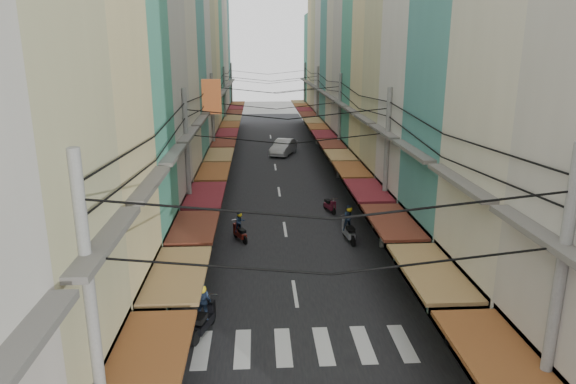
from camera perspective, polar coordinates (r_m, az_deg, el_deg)
name	(u,v)px	position (r m, az deg, el deg)	size (l,w,h in m)	color
ground	(292,274)	(23.85, 0.44, -9.08)	(160.00, 160.00, 0.00)	slate
road	(276,173)	(42.82, -1.33, 2.18)	(10.00, 80.00, 0.02)	black
sidewalk_left	(198,173)	(43.08, -10.01, 2.05)	(3.00, 80.00, 0.06)	gray
sidewalk_right	(353,171)	(43.52, 7.26, 2.30)	(3.00, 80.00, 0.06)	gray
crosswalk	(303,346)	(18.57, 1.71, -16.75)	(7.55, 2.40, 0.01)	silver
building_row_left	(166,52)	(38.72, -13.44, 14.94)	(7.80, 67.67, 23.70)	beige
building_row_right	(386,57)	(39.20, 10.81, 14.55)	(7.80, 68.98, 22.59)	#439479
utility_poles	(278,98)	(36.81, -1.11, 10.36)	(10.20, 66.13, 8.20)	gray
white_car	(283,155)	(50.21, -0.50, 4.18)	(5.25, 2.06, 1.85)	silver
bicycle	(451,301)	(22.51, 17.67, -11.45)	(0.59, 1.57, 1.08)	black
moving_scooters	(284,251)	(24.90, -0.43, -6.54)	(7.41, 15.90, 2.00)	black
parked_scooters	(389,298)	(21.09, 11.17, -11.49)	(12.63, 11.33, 0.99)	black
pedestrians	(194,242)	(25.02, -10.40, -5.53)	(13.47, 21.64, 2.24)	#251E28
market_umbrella	(459,266)	(19.89, 18.44, -7.78)	(2.52, 2.52, 2.65)	#B2B2B7
traffic_sign	(467,283)	(19.23, 19.25, -9.53)	(0.10, 0.63, 2.86)	gray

